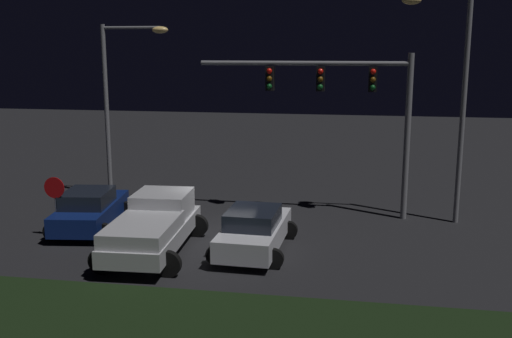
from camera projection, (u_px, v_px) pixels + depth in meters
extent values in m
plane|color=black|center=(219.00, 232.00, 21.93)|extent=(80.00, 80.00, 0.00)
cube|color=black|center=(146.00, 325.00, 14.49)|extent=(23.22, 4.41, 0.10)
cube|color=#B7B7BC|center=(153.00, 234.00, 19.57)|extent=(2.25, 5.49, 0.55)
cube|color=#B7B7BC|center=(163.00, 204.00, 20.59)|extent=(1.93, 1.98, 0.85)
cube|color=black|center=(162.00, 200.00, 20.56)|extent=(1.83, 1.60, 0.51)
cube|color=#B7B7BC|center=(143.00, 229.00, 18.42)|extent=(2.06, 3.11, 0.45)
cylinder|color=black|center=(142.00, 224.00, 21.64)|extent=(0.80, 0.22, 0.80)
cylinder|color=black|center=(197.00, 226.00, 21.39)|extent=(0.80, 0.22, 0.80)
cylinder|color=black|center=(102.00, 261.00, 17.87)|extent=(0.80, 0.22, 0.80)
cylinder|color=black|center=(168.00, 264.00, 17.61)|extent=(0.80, 0.22, 0.80)
cube|color=silver|center=(255.00, 233.00, 19.83)|extent=(1.96, 4.46, 0.70)
cube|color=black|center=(253.00, 217.00, 19.47)|extent=(1.67, 2.06, 0.55)
cylinder|color=black|center=(238.00, 227.00, 21.51)|extent=(0.64, 0.22, 0.64)
cylinder|color=black|center=(289.00, 230.00, 21.14)|extent=(0.64, 0.22, 0.64)
cylinder|color=black|center=(216.00, 255.00, 18.64)|extent=(0.64, 0.22, 0.64)
cylinder|color=black|center=(274.00, 259.00, 18.27)|extent=(0.64, 0.22, 0.64)
cube|color=navy|center=(91.00, 212.00, 22.35)|extent=(2.36, 4.60, 0.70)
cube|color=black|center=(88.00, 198.00, 21.98)|extent=(1.85, 2.19, 0.55)
cylinder|color=black|center=(80.00, 209.00, 23.91)|extent=(0.64, 0.22, 0.64)
cylinder|color=black|center=(125.00, 209.00, 23.84)|extent=(0.64, 0.22, 0.64)
cylinder|color=black|center=(52.00, 232.00, 20.98)|extent=(0.64, 0.22, 0.64)
cylinder|color=black|center=(104.00, 232.00, 20.91)|extent=(0.64, 0.22, 0.64)
cylinder|color=slate|center=(407.00, 138.00, 23.07)|extent=(0.24, 0.24, 6.50)
cylinder|color=slate|center=(303.00, 63.00, 23.18)|extent=(8.20, 0.18, 0.18)
cube|color=black|center=(373.00, 79.00, 22.85)|extent=(0.32, 0.44, 0.95)
sphere|color=red|center=(373.00, 72.00, 22.57)|extent=(0.22, 0.22, 0.22)
sphere|color=#59380A|center=(373.00, 80.00, 22.63)|extent=(0.22, 0.22, 0.22)
sphere|color=#0C4719|center=(373.00, 88.00, 22.69)|extent=(0.22, 0.22, 0.22)
cube|color=black|center=(321.00, 79.00, 23.19)|extent=(0.32, 0.44, 0.95)
sphere|color=red|center=(320.00, 71.00, 22.90)|extent=(0.22, 0.22, 0.22)
sphere|color=#59380A|center=(320.00, 79.00, 22.96)|extent=(0.22, 0.22, 0.22)
sphere|color=#0C4719|center=(320.00, 87.00, 23.02)|extent=(0.22, 0.22, 0.22)
cube|color=black|center=(270.00, 78.00, 23.52)|extent=(0.32, 0.44, 0.95)
sphere|color=red|center=(269.00, 71.00, 23.24)|extent=(0.22, 0.22, 0.22)
sphere|color=#59380A|center=(269.00, 79.00, 23.30)|extent=(0.22, 0.22, 0.22)
sphere|color=#0C4719|center=(269.00, 86.00, 23.36)|extent=(0.22, 0.22, 0.22)
cylinder|color=slate|center=(107.00, 113.00, 26.27)|extent=(0.20, 0.20, 7.68)
cylinder|color=slate|center=(131.00, 28.00, 25.31)|extent=(2.59, 0.12, 0.12)
ellipsoid|color=#F9CC72|center=(160.00, 30.00, 25.11)|extent=(0.70, 0.44, 0.30)
cylinder|color=slate|center=(463.00, 112.00, 22.34)|extent=(0.20, 0.20, 8.65)
ellipsoid|color=#F9CC72|center=(412.00, 0.00, 21.86)|extent=(0.70, 0.44, 0.30)
cylinder|color=slate|center=(56.00, 208.00, 21.12)|extent=(0.07, 0.07, 2.20)
cylinder|color=#B20C0F|center=(54.00, 188.00, 20.94)|extent=(0.76, 0.03, 0.76)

